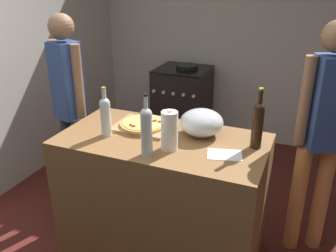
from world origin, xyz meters
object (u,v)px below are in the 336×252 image
pizza (144,124)px  person_in_red (322,130)px  person_in_stripes (70,102)px  wine_bottle_dark (105,115)px  mixing_bowl (202,122)px  wine_bottle_clear (258,123)px  paper_towel_roll (169,131)px  stove (182,105)px  wine_bottle_green (146,130)px

pizza → person_in_red: size_ratio=0.20×
person_in_stripes → person_in_red: (1.94, 0.16, 0.02)m
wine_bottle_dark → person_in_stripes: person_in_stripes is taller
mixing_bowl → wine_bottle_clear: (0.38, -0.05, 0.08)m
wine_bottle_clear → person_in_red: person_in_red is taller
person_in_red → wine_bottle_clear: bearing=-138.4°
pizza → mixing_bowl: mixing_bowl is taller
paper_towel_roll → stove: 2.19m
wine_bottle_dark → person_in_stripes: (-0.59, 0.38, -0.12)m
paper_towel_roll → person_in_stripes: size_ratio=0.15×
wine_bottle_clear → stove: 2.21m
pizza → person_in_red: 1.22m
wine_bottle_green → person_in_red: bearing=35.7°
wine_bottle_clear → person_in_red: bearing=41.6°
person_in_stripes → wine_bottle_clear: bearing=-6.5°
stove → person_in_red: 2.16m
pizza → person_in_stripes: (-0.76, 0.17, 0.00)m
paper_towel_roll → wine_bottle_clear: size_ratio=0.65×
pizza → wine_bottle_clear: size_ratio=0.85×
mixing_bowl → wine_bottle_clear: size_ratio=0.75×
wine_bottle_dark → person_in_red: (1.35, 0.54, -0.10)m
stove → person_in_red: bearing=-43.1°
pizza → mixing_bowl: (0.42, 0.04, 0.06)m
paper_towel_roll → person_in_stripes: 1.14m
paper_towel_roll → wine_bottle_dark: (-0.47, 0.03, 0.02)m
wine_bottle_dark → stove: bearing=95.1°
wine_bottle_dark → person_in_red: size_ratio=0.20×
wine_bottle_clear → wine_bottle_green: 0.70m
paper_towel_roll → stove: paper_towel_roll is taller
paper_towel_roll → wine_bottle_clear: wine_bottle_clear is taller
stove → person_in_stripes: size_ratio=0.57×
pizza → wine_bottle_green: 0.45m
wine_bottle_dark → person_in_stripes: size_ratio=0.21×
mixing_bowl → stove: size_ratio=0.31×
mixing_bowl → wine_bottle_green: wine_bottle_green is taller
wine_bottle_clear → person_in_stripes: 1.58m
person_in_stripes → stove: bearing=75.5°
wine_bottle_green → person_in_red: size_ratio=0.23×
wine_bottle_clear → person_in_stripes: person_in_stripes is taller
wine_bottle_dark → pizza: bearing=51.3°
pizza → paper_towel_roll: bearing=-39.0°
wine_bottle_dark → wine_bottle_clear: 0.99m
mixing_bowl → person_in_red: 0.81m
wine_bottle_clear → paper_towel_roll: bearing=-155.0°
wine_bottle_dark → stove: wine_bottle_dark is taller
pizza → person_in_red: (1.18, 0.33, 0.02)m
wine_bottle_green → person_in_stripes: size_ratio=0.23×
person_in_stripes → wine_bottle_green: bearing=-29.2°
paper_towel_roll → stove: bearing=108.0°
mixing_bowl → wine_bottle_clear: bearing=-7.8°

